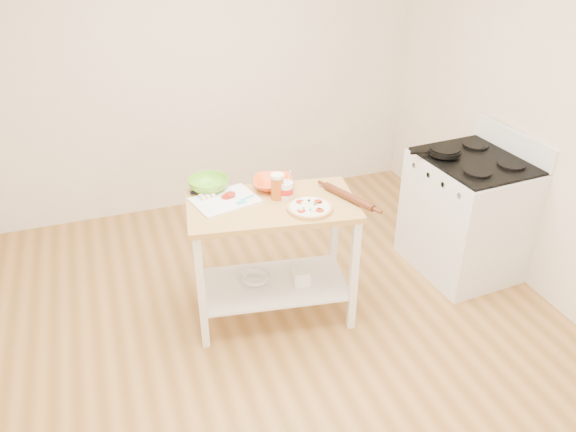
# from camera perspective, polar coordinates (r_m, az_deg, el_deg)

# --- Properties ---
(room_shell) EXTENTS (4.04, 4.54, 2.74)m
(room_shell) POSITION_cam_1_polar(r_m,az_deg,el_deg) (3.06, -0.02, 5.08)
(room_shell) COLOR #AD7B40
(room_shell) RESTS_ON ground
(prep_island) EXTENTS (1.17, 0.76, 0.90)m
(prep_island) POSITION_cam_1_polar(r_m,az_deg,el_deg) (3.75, -1.58, -2.11)
(prep_island) COLOR tan
(prep_island) RESTS_ON ground
(gas_stove) EXTENTS (0.75, 0.86, 1.11)m
(gas_stove) POSITION_cam_1_polar(r_m,az_deg,el_deg) (4.57, 17.68, 0.17)
(gas_stove) COLOR silver
(gas_stove) RESTS_ON ground
(skillet) EXTENTS (0.38, 0.24, 0.03)m
(skillet) POSITION_cam_1_polar(r_m,az_deg,el_deg) (4.34, 15.55, 6.33)
(skillet) COLOR black
(skillet) RESTS_ON gas_stove
(pizza) EXTENTS (0.29, 0.29, 0.05)m
(pizza) POSITION_cam_1_polar(r_m,az_deg,el_deg) (3.54, 2.22, 0.83)
(pizza) COLOR #E3AD61
(pizza) RESTS_ON prep_island
(cutting_board) EXTENTS (0.46, 0.39, 0.04)m
(cutting_board) POSITION_cam_1_polar(r_m,az_deg,el_deg) (3.67, -6.48, 1.66)
(cutting_board) COLOR white
(cutting_board) RESTS_ON prep_island
(spatula) EXTENTS (0.14, 0.09, 0.01)m
(spatula) POSITION_cam_1_polar(r_m,az_deg,el_deg) (3.64, -4.42, 1.68)
(spatula) COLOR #46C7CF
(spatula) RESTS_ON cutting_board
(knife) EXTENTS (0.27, 0.05, 0.01)m
(knife) POSITION_cam_1_polar(r_m,az_deg,el_deg) (3.79, -8.48, 2.61)
(knife) COLOR silver
(knife) RESTS_ON cutting_board
(orange_bowl) EXTENTS (0.33, 0.33, 0.07)m
(orange_bowl) POSITION_cam_1_polar(r_m,az_deg,el_deg) (3.80, -1.54, 3.33)
(orange_bowl) COLOR #F4521B
(orange_bowl) RESTS_ON prep_island
(green_bowl) EXTENTS (0.27, 0.27, 0.08)m
(green_bowl) POSITION_cam_1_polar(r_m,az_deg,el_deg) (3.80, -8.08, 3.21)
(green_bowl) COLOR #6DBC2A
(green_bowl) RESTS_ON prep_island
(beer_pint) EXTENTS (0.09, 0.09, 0.17)m
(beer_pint) POSITION_cam_1_polar(r_m,az_deg,el_deg) (3.64, -1.09, 3.03)
(beer_pint) COLOR #B45116
(beer_pint) RESTS_ON prep_island
(yogurt_tub) EXTENTS (0.10, 0.10, 0.20)m
(yogurt_tub) POSITION_cam_1_polar(r_m,az_deg,el_deg) (3.66, -0.22, 2.64)
(yogurt_tub) COLOR white
(yogurt_tub) RESTS_ON prep_island
(rolling_pin) EXTENTS (0.20, 0.41, 0.05)m
(rolling_pin) POSITION_cam_1_polar(r_m,az_deg,el_deg) (3.67, 6.17, 1.94)
(rolling_pin) COLOR #582814
(rolling_pin) RESTS_ON prep_island
(shelf_glass_bowl) EXTENTS (0.25, 0.25, 0.06)m
(shelf_glass_bowl) POSITION_cam_1_polar(r_m,az_deg,el_deg) (3.96, -3.36, -6.36)
(shelf_glass_bowl) COLOR silver
(shelf_glass_bowl) RESTS_ON prep_island
(shelf_bin) EXTENTS (0.13, 0.13, 0.11)m
(shelf_bin) POSITION_cam_1_polar(r_m,az_deg,el_deg) (3.94, 1.35, -6.19)
(shelf_bin) COLOR white
(shelf_bin) RESTS_ON prep_island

